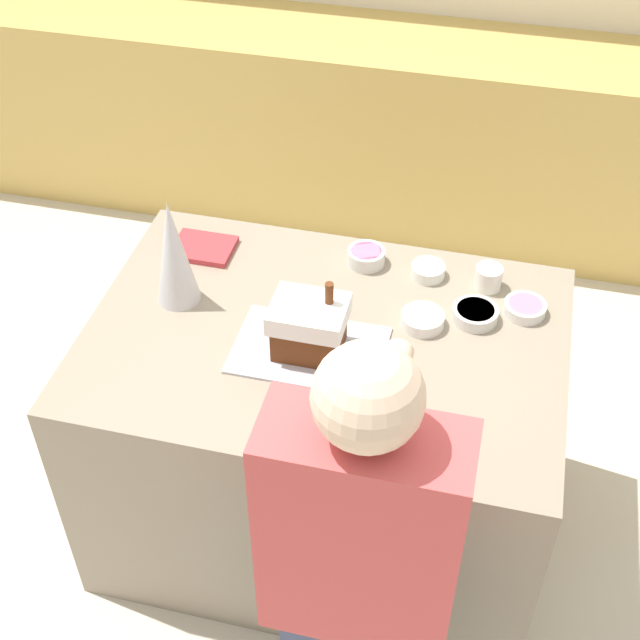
# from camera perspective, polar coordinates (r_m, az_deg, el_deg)

# --- Properties ---
(ground_plane) EXTENTS (12.00, 12.00, 0.00)m
(ground_plane) POSITION_cam_1_polar(r_m,az_deg,el_deg) (3.29, 0.25, -12.30)
(ground_plane) COLOR beige
(back_cabinet_block) EXTENTS (6.00, 0.60, 0.95)m
(back_cabinet_block) POSITION_cam_1_polar(r_m,az_deg,el_deg) (4.38, 6.21, 11.63)
(back_cabinet_block) COLOR tan
(back_cabinet_block) RESTS_ON ground_plane
(kitchen_island) EXTENTS (1.42, 0.99, 0.88)m
(kitchen_island) POSITION_cam_1_polar(r_m,az_deg,el_deg) (2.95, 0.28, -7.30)
(kitchen_island) COLOR gray
(kitchen_island) RESTS_ON ground_plane
(baking_tray) EXTENTS (0.44, 0.29, 0.01)m
(baking_tray) POSITION_cam_1_polar(r_m,az_deg,el_deg) (2.58, -0.70, -1.92)
(baking_tray) COLOR #B2B2BC
(baking_tray) RESTS_ON kitchen_island
(gingerbread_house) EXTENTS (0.21, 0.17, 0.23)m
(gingerbread_house) POSITION_cam_1_polar(r_m,az_deg,el_deg) (2.52, -0.70, -0.41)
(gingerbread_house) COLOR #5B2D14
(gingerbread_house) RESTS_ON baking_tray
(decorative_tree) EXTENTS (0.13, 0.13, 0.36)m
(decorative_tree) POSITION_cam_1_polar(r_m,az_deg,el_deg) (2.68, -9.36, 4.29)
(decorative_tree) COLOR silver
(decorative_tree) RESTS_ON kitchen_island
(candy_bowl_far_left) EXTENTS (0.14, 0.14, 0.04)m
(candy_bowl_far_left) POSITION_cam_1_polar(r_m,az_deg,el_deg) (2.71, 9.90, 0.42)
(candy_bowl_far_left) COLOR silver
(candy_bowl_far_left) RESTS_ON kitchen_island
(candy_bowl_far_right) EXTENTS (0.12, 0.12, 0.05)m
(candy_bowl_far_right) POSITION_cam_1_polar(r_m,az_deg,el_deg) (2.88, 2.98, 4.11)
(candy_bowl_far_right) COLOR silver
(candy_bowl_far_right) RESTS_ON kitchen_island
(candy_bowl_center_rear) EXTENTS (0.11, 0.11, 0.04)m
(candy_bowl_center_rear) POSITION_cam_1_polar(r_m,az_deg,el_deg) (2.85, 6.93, 3.18)
(candy_bowl_center_rear) COLOR white
(candy_bowl_center_rear) RESTS_ON kitchen_island
(candy_bowl_beside_tree) EXTENTS (0.13, 0.13, 0.04)m
(candy_bowl_beside_tree) POSITION_cam_1_polar(r_m,az_deg,el_deg) (2.67, 6.58, 0.06)
(candy_bowl_beside_tree) COLOR white
(candy_bowl_beside_tree) RESTS_ON kitchen_island
(candy_bowl_behind_tray) EXTENTS (0.13, 0.13, 0.04)m
(candy_bowl_behind_tray) POSITION_cam_1_polar(r_m,az_deg,el_deg) (2.76, 12.98, 0.77)
(candy_bowl_behind_tray) COLOR white
(candy_bowl_behind_tray) RESTS_ON kitchen_island
(cookbook) EXTENTS (0.20, 0.16, 0.02)m
(cookbook) POSITION_cam_1_polar(r_m,az_deg,el_deg) (2.96, -7.48, 4.60)
(cookbook) COLOR #B23338
(cookbook) RESTS_ON kitchen_island
(mug) EXTENTS (0.08, 0.08, 0.08)m
(mug) POSITION_cam_1_polar(r_m,az_deg,el_deg) (2.82, 10.72, 2.68)
(mug) COLOR white
(mug) RESTS_ON kitchen_island
(person) EXTENTS (0.42, 0.53, 1.61)m
(person) POSITION_cam_1_polar(r_m,az_deg,el_deg) (2.15, 2.43, -17.21)
(person) COLOR #424C6B
(person) RESTS_ON ground_plane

